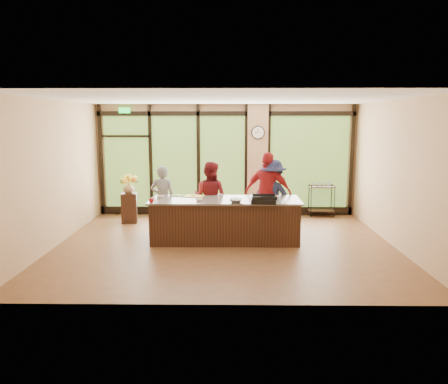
{
  "coord_description": "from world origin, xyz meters",
  "views": [
    {
      "loc": [
        0.1,
        -8.84,
        2.6
      ],
      "look_at": [
        -0.02,
        0.4,
        1.06
      ],
      "focal_mm": 35.0,
      "sensor_mm": 36.0,
      "label": 1
    }
  ],
  "objects_px": {
    "cook_left": "(163,199)",
    "cook_right": "(273,196)",
    "island_base": "(225,221)",
    "flower_stand": "(129,208)",
    "bar_cart": "(322,196)",
    "roasting_pan": "(264,201)"
  },
  "relations": [
    {
      "from": "cook_right",
      "to": "cook_left",
      "type": "bearing_deg",
      "value": 23.1
    },
    {
      "from": "cook_left",
      "to": "cook_right",
      "type": "relative_size",
      "value": 0.92
    },
    {
      "from": "bar_cart",
      "to": "island_base",
      "type": "bearing_deg",
      "value": -133.64
    },
    {
      "from": "island_base",
      "to": "flower_stand",
      "type": "bearing_deg",
      "value": 145.48
    },
    {
      "from": "island_base",
      "to": "cook_left",
      "type": "height_order",
      "value": "cook_left"
    },
    {
      "from": "island_base",
      "to": "flower_stand",
      "type": "height_order",
      "value": "island_base"
    },
    {
      "from": "roasting_pan",
      "to": "island_base",
      "type": "bearing_deg",
      "value": 158.77
    },
    {
      "from": "flower_stand",
      "to": "bar_cart",
      "type": "bearing_deg",
      "value": -0.14
    },
    {
      "from": "flower_stand",
      "to": "roasting_pan",
      "type": "bearing_deg",
      "value": -41.74
    },
    {
      "from": "flower_stand",
      "to": "bar_cart",
      "type": "height_order",
      "value": "bar_cart"
    },
    {
      "from": "island_base",
      "to": "flower_stand",
      "type": "relative_size",
      "value": 4.09
    },
    {
      "from": "cook_left",
      "to": "bar_cart",
      "type": "bearing_deg",
      "value": -154.41
    },
    {
      "from": "roasting_pan",
      "to": "cook_right",
      "type": "bearing_deg",
      "value": 83.16
    },
    {
      "from": "island_base",
      "to": "cook_right",
      "type": "xyz_separation_m",
      "value": [
        1.1,
        0.84,
        0.4
      ]
    },
    {
      "from": "cook_left",
      "to": "flower_stand",
      "type": "xyz_separation_m",
      "value": [
        -1.0,
        0.9,
        -0.4
      ]
    },
    {
      "from": "cook_right",
      "to": "island_base",
      "type": "bearing_deg",
      "value": 59.16
    },
    {
      "from": "roasting_pan",
      "to": "flower_stand",
      "type": "xyz_separation_m",
      "value": [
        -3.25,
        2.11,
        -0.59
      ]
    },
    {
      "from": "cook_left",
      "to": "cook_right",
      "type": "xyz_separation_m",
      "value": [
        2.55,
        0.06,
        0.07
      ]
    },
    {
      "from": "island_base",
      "to": "cook_right",
      "type": "distance_m",
      "value": 1.44
    },
    {
      "from": "roasting_pan",
      "to": "bar_cart",
      "type": "xyz_separation_m",
      "value": [
        1.78,
        2.87,
        -0.41
      ]
    },
    {
      "from": "island_base",
      "to": "cook_right",
      "type": "height_order",
      "value": "cook_right"
    },
    {
      "from": "flower_stand",
      "to": "bar_cart",
      "type": "xyz_separation_m",
      "value": [
        5.03,
        0.76,
        0.17
      ]
    }
  ]
}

